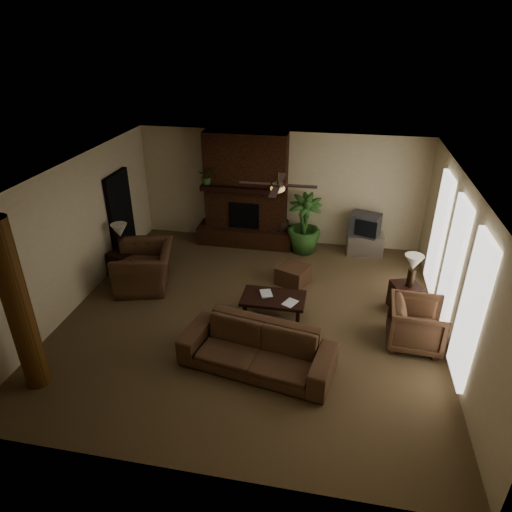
% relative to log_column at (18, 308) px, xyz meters
% --- Properties ---
extents(room_shell, '(7.00, 7.00, 7.00)m').
position_rel_log_column_xyz_m(room_shell, '(2.95, 2.40, 0.00)').
color(room_shell, brown).
rests_on(room_shell, ground).
extents(fireplace, '(2.40, 0.70, 2.80)m').
position_rel_log_column_xyz_m(fireplace, '(2.15, 5.62, -0.24)').
color(fireplace, '#462412').
rests_on(fireplace, ground).
extents(windows, '(0.08, 3.65, 2.35)m').
position_rel_log_column_xyz_m(windows, '(6.40, 2.60, -0.05)').
color(windows, white).
rests_on(windows, ground).
extents(log_column, '(0.36, 0.36, 2.80)m').
position_rel_log_column_xyz_m(log_column, '(0.00, 0.00, 0.00)').
color(log_column, brown).
rests_on(log_column, ground).
extents(doorway, '(0.10, 1.00, 2.10)m').
position_rel_log_column_xyz_m(doorway, '(-0.49, 4.20, -0.35)').
color(doorway, black).
rests_on(doorway, ground).
extents(ceiling_fan, '(1.35, 1.35, 0.37)m').
position_rel_log_column_xyz_m(ceiling_fan, '(3.35, 2.70, 1.13)').
color(ceiling_fan, '#2E2114').
rests_on(ceiling_fan, ceiling).
extents(sofa, '(2.56, 1.16, 0.97)m').
position_rel_log_column_xyz_m(sofa, '(3.32, 1.00, -0.92)').
color(sofa, '#513622').
rests_on(sofa, ground).
extents(armchair_left, '(1.20, 1.52, 1.17)m').
position_rel_log_column_xyz_m(armchair_left, '(0.48, 3.12, -0.81)').
color(armchair_left, '#513622').
rests_on(armchair_left, ground).
extents(armchair_right, '(0.89, 0.95, 0.93)m').
position_rel_log_column_xyz_m(armchair_right, '(5.91, 2.09, -0.94)').
color(armchair_right, '#513622').
rests_on(armchair_right, ground).
extents(coffee_table, '(1.20, 0.70, 0.43)m').
position_rel_log_column_xyz_m(coffee_table, '(3.35, 2.48, -1.03)').
color(coffee_table, black).
rests_on(coffee_table, ground).
extents(ottoman, '(0.79, 0.79, 0.40)m').
position_rel_log_column_xyz_m(ottoman, '(3.58, 3.79, -1.20)').
color(ottoman, '#513622').
rests_on(ottoman, ground).
extents(tv_stand, '(0.87, 0.54, 0.50)m').
position_rel_log_column_xyz_m(tv_stand, '(5.13, 5.55, -1.15)').
color(tv_stand, '#BABABC').
rests_on(tv_stand, ground).
extents(tv, '(0.78, 0.71, 0.52)m').
position_rel_log_column_xyz_m(tv, '(5.08, 5.54, -0.64)').
color(tv, '#3C3C3F').
rests_on(tv, tv_stand).
extents(floor_vase, '(0.34, 0.34, 0.77)m').
position_rel_log_column_xyz_m(floor_vase, '(3.07, 5.55, -0.97)').
color(floor_vase, black).
rests_on(floor_vase, ground).
extents(floor_plant, '(0.99, 1.53, 0.81)m').
position_rel_log_column_xyz_m(floor_plant, '(3.64, 5.38, -1.00)').
color(floor_plant, '#315C24').
rests_on(floor_plant, ground).
extents(side_table_left, '(0.63, 0.63, 0.55)m').
position_rel_log_column_xyz_m(side_table_left, '(-0.20, 3.47, -1.12)').
color(side_table_left, black).
rests_on(side_table_left, ground).
extents(lamp_left, '(0.46, 0.46, 0.65)m').
position_rel_log_column_xyz_m(lamp_left, '(-0.20, 3.51, -0.40)').
color(lamp_left, '#2E2114').
rests_on(lamp_left, side_table_left).
extents(side_table_right, '(0.64, 0.64, 0.55)m').
position_rel_log_column_xyz_m(side_table_right, '(5.84, 3.20, -1.12)').
color(side_table_right, black).
rests_on(side_table_right, ground).
extents(lamp_right, '(0.41, 0.41, 0.65)m').
position_rel_log_column_xyz_m(lamp_right, '(5.88, 3.19, -0.40)').
color(lamp_right, '#2E2114').
rests_on(lamp_right, side_table_right).
extents(mantel_plant, '(0.41, 0.45, 0.33)m').
position_rel_log_column_xyz_m(mantel_plant, '(1.25, 5.43, 0.32)').
color(mantel_plant, '#315C24').
rests_on(mantel_plant, fireplace).
extents(mantel_vase, '(0.25, 0.26, 0.22)m').
position_rel_log_column_xyz_m(mantel_vase, '(2.96, 5.33, 0.27)').
color(mantel_vase, brown).
rests_on(mantel_vase, fireplace).
extents(book_a, '(0.21, 0.10, 0.29)m').
position_rel_log_column_xyz_m(book_a, '(3.09, 2.51, -0.83)').
color(book_a, '#999999').
rests_on(book_a, coffee_table).
extents(book_b, '(0.20, 0.11, 0.29)m').
position_rel_log_column_xyz_m(book_b, '(3.59, 2.36, -0.82)').
color(book_b, '#999999').
rests_on(book_b, coffee_table).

